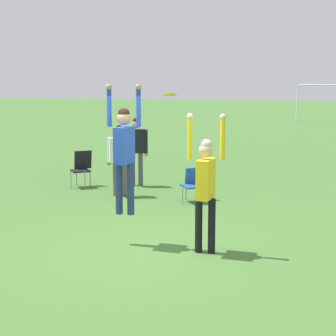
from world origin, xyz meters
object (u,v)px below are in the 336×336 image
(person_jumping, at_px, (124,146))
(camping_chair_2, at_px, (82,166))
(frisbee, at_px, (170,95))
(person_spectator_far, at_px, (120,154))
(person_defending, at_px, (206,179))
(camping_chair_0, at_px, (194,182))
(person_spectator_near, at_px, (136,144))

(person_jumping, distance_m, camping_chair_2, 5.38)
(frisbee, relative_size, person_spectator_far, 0.13)
(frisbee, height_order, person_spectator_far, frisbee)
(person_defending, xyz_separation_m, camping_chair_0, (-0.80, 3.69, -0.76))
(frisbee, height_order, camping_chair_0, frisbee)
(person_spectator_far, bearing_deg, camping_chair_2, 118.60)
(camping_chair_0, bearing_deg, person_spectator_near, -74.37)
(person_spectator_near, distance_m, person_spectator_far, 1.31)
(frisbee, distance_m, camping_chair_2, 6.02)
(person_defending, xyz_separation_m, frisbee, (-0.62, 0.17, 1.32))
(camping_chair_0, relative_size, person_spectator_far, 0.45)
(camping_chair_2, relative_size, person_spectator_near, 0.52)
(frisbee, xyz_separation_m, person_spectator_near, (-1.96, 5.04, -1.44))
(person_spectator_near, bearing_deg, person_spectator_far, -112.41)
(camping_chair_0, height_order, person_spectator_near, person_spectator_near)
(person_spectator_near, relative_size, person_spectator_far, 1.05)
(camping_chair_0, height_order, camping_chair_2, camping_chair_2)
(person_spectator_near, bearing_deg, person_jumping, -96.92)
(person_spectator_far, bearing_deg, frisbee, -88.57)
(person_defending, height_order, camping_chair_2, person_defending)
(frisbee, bearing_deg, person_spectator_far, 118.33)
(person_spectator_near, bearing_deg, camping_chair_2, 177.01)
(camping_chair_0, distance_m, person_spectator_near, 2.42)
(camping_chair_2, bearing_deg, person_jumping, 83.67)
(camping_chair_2, xyz_separation_m, person_spectator_near, (1.35, 0.42, 0.54))
(frisbee, relative_size, camping_chair_2, 0.24)
(person_jumping, bearing_deg, camping_chair_2, 36.15)
(person_jumping, bearing_deg, frisbee, -83.06)
(person_jumping, relative_size, frisbee, 9.57)
(person_defending, relative_size, person_spectator_near, 1.26)
(person_defending, height_order, frisbee, frisbee)
(camping_chair_0, xyz_separation_m, person_spectator_far, (-1.83, 0.21, 0.57))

